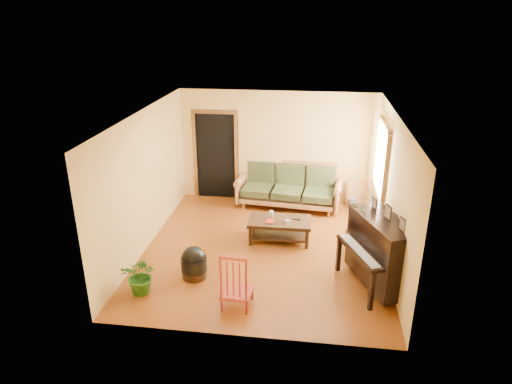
# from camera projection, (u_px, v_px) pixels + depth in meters

# --- Properties ---
(floor) EXTENTS (5.00, 5.00, 0.00)m
(floor) POSITION_uv_depth(u_px,v_px,m) (264.00, 249.00, 8.73)
(floor) COLOR #612C0C
(floor) RESTS_ON ground
(doorway) EXTENTS (1.08, 0.16, 2.05)m
(doorway) POSITION_uv_depth(u_px,v_px,m) (216.00, 156.00, 10.80)
(doorway) COLOR black
(doorway) RESTS_ON floor
(window) EXTENTS (0.12, 1.36, 1.46)m
(window) POSITION_uv_depth(u_px,v_px,m) (382.00, 159.00, 9.09)
(window) COLOR white
(window) RESTS_ON right_wall
(sofa) EXTENTS (2.43, 1.21, 1.00)m
(sofa) POSITION_uv_depth(u_px,v_px,m) (288.00, 186.00, 10.42)
(sofa) COLOR #965D37
(sofa) RESTS_ON floor
(coffee_table) EXTENTS (1.23, 0.68, 0.44)m
(coffee_table) POSITION_uv_depth(u_px,v_px,m) (279.00, 230.00, 9.00)
(coffee_table) COLOR black
(coffee_table) RESTS_ON floor
(armchair) EXTENTS (0.96, 0.98, 0.76)m
(armchair) POSITION_uv_depth(u_px,v_px,m) (366.00, 230.00, 8.66)
(armchair) COLOR #965D37
(armchair) RESTS_ON floor
(piano) EXTENTS (1.27, 1.57, 1.21)m
(piano) POSITION_uv_depth(u_px,v_px,m) (381.00, 253.00, 7.40)
(piano) COLOR black
(piano) RESTS_ON floor
(footstool) EXTENTS (0.57, 0.57, 0.43)m
(footstool) POSITION_uv_depth(u_px,v_px,m) (194.00, 266.00, 7.77)
(footstool) COLOR black
(footstool) RESTS_ON floor
(red_chair) EXTENTS (0.49, 0.53, 0.96)m
(red_chair) POSITION_uv_depth(u_px,v_px,m) (237.00, 279.00, 6.93)
(red_chair) COLOR maroon
(red_chair) RESTS_ON floor
(leaning_frame) EXTENTS (0.47, 0.12, 0.62)m
(leaning_frame) POSITION_uv_depth(u_px,v_px,m) (357.00, 194.00, 10.53)
(leaning_frame) COLOR #C28840
(leaning_frame) RESTS_ON floor
(ceramic_crock) EXTENTS (0.24, 0.24, 0.24)m
(ceramic_crock) POSITION_uv_depth(u_px,v_px,m) (353.00, 204.00, 10.47)
(ceramic_crock) COLOR #2E408C
(ceramic_crock) RESTS_ON floor
(potted_plant) EXTENTS (0.59, 0.51, 0.64)m
(potted_plant) POSITION_uv_depth(u_px,v_px,m) (141.00, 276.00, 7.30)
(potted_plant) COLOR #245C1A
(potted_plant) RESTS_ON floor
(book) EXTENTS (0.16, 0.22, 0.02)m
(book) POSITION_uv_depth(u_px,v_px,m) (266.00, 221.00, 8.85)
(book) COLOR #A51C16
(book) RESTS_ON coffee_table
(candle) EXTENTS (0.09, 0.09, 0.12)m
(candle) POSITION_uv_depth(u_px,v_px,m) (271.00, 214.00, 9.04)
(candle) COLOR silver
(candle) RESTS_ON coffee_table
(glass_jar) EXTENTS (0.13, 0.13, 0.06)m
(glass_jar) POSITION_uv_depth(u_px,v_px,m) (287.00, 222.00, 8.77)
(glass_jar) COLOR silver
(glass_jar) RESTS_ON coffee_table
(remote) EXTENTS (0.16, 0.08, 0.02)m
(remote) POSITION_uv_depth(u_px,v_px,m) (297.00, 219.00, 8.93)
(remote) COLOR black
(remote) RESTS_ON coffee_table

